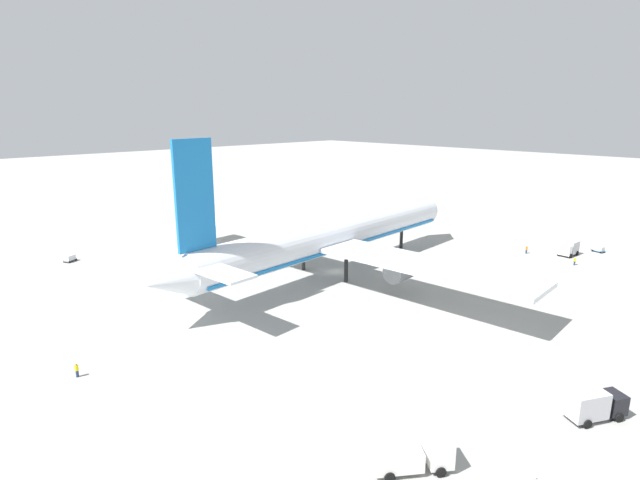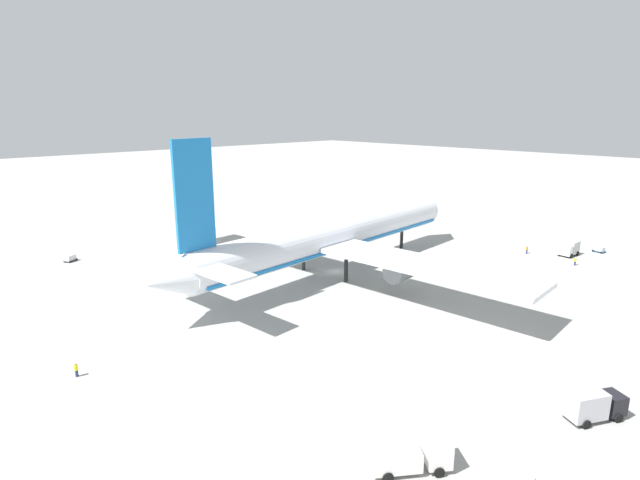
{
  "view_description": "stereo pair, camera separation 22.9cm",
  "coord_description": "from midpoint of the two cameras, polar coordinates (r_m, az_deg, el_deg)",
  "views": [
    {
      "loc": [
        -63.94,
        -62.29,
        29.0
      ],
      "look_at": [
        -3.76,
        0.17,
        6.7
      ],
      "focal_mm": 28.35,
      "sensor_mm": 36.0,
      "label": 1
    },
    {
      "loc": [
        -63.77,
        -62.45,
        29.0
      ],
      "look_at": [
        -3.76,
        0.17,
        6.7
      ],
      "focal_mm": 28.35,
      "sensor_mm": 36.0,
      "label": 2
    }
  ],
  "objects": [
    {
      "name": "ground_worker_3",
      "position": [
        109.09,
        26.75,
        -2.14
      ],
      "size": [
        0.42,
        0.42,
        1.6
      ],
      "color": "navy",
      "rests_on": "ground"
    },
    {
      "name": "service_truck_0",
      "position": [
        115.64,
        26.22,
        -0.81
      ],
      "size": [
        4.8,
        2.92,
        2.9
      ],
      "color": "white",
      "rests_on": "ground"
    },
    {
      "name": "ground_worker_5",
      "position": [
        113.77,
        22.22,
        -1.01
      ],
      "size": [
        0.52,
        0.52,
        1.65
      ],
      "color": "navy",
      "rests_on": "ground"
    },
    {
      "name": "airliner",
      "position": [
        90.93,
        1.12,
        0.4
      ],
      "size": [
        74.5,
        77.02,
        25.46
      ],
      "color": "silver",
      "rests_on": "ground"
    },
    {
      "name": "ground_worker_0",
      "position": [
        64.4,
        -25.85,
        -13.09
      ],
      "size": [
        0.51,
        0.51,
        1.61
      ],
      "color": "navy",
      "rests_on": "ground"
    },
    {
      "name": "service_truck_2",
      "position": [
        46.06,
        10.37,
        -22.7
      ],
      "size": [
        6.89,
        5.95,
        2.77
      ],
      "color": "white",
      "rests_on": "ground"
    },
    {
      "name": "ground_plane",
      "position": [
        93.85,
        1.66,
        -3.58
      ],
      "size": [
        600.0,
        600.0,
        0.0
      ],
      "primitive_type": "plane",
      "color": "#9E9E99"
    },
    {
      "name": "baggage_cart_2",
      "position": [
        111.39,
        -26.46,
        -1.84
      ],
      "size": [
        2.87,
        2.37,
        1.31
      ],
      "color": "#595B60",
      "rests_on": "ground"
    },
    {
      "name": "traffic_cone_1",
      "position": [
        137.42,
        -6.59,
        2.26
      ],
      "size": [
        0.36,
        0.36,
        0.55
      ],
      "primitive_type": "cone",
      "color": "orange",
      "rests_on": "ground"
    },
    {
      "name": "traffic_cone_0",
      "position": [
        131.68,
        10.1,
        1.59
      ],
      "size": [
        0.36,
        0.36,
        0.55
      ],
      "primitive_type": "cone",
      "color": "orange",
      "rests_on": "ground"
    },
    {
      "name": "service_truck_1",
      "position": [
        57.4,
        28.43,
        -15.97
      ],
      "size": [
        6.16,
        4.67,
        3.04
      ],
      "color": "black",
      "rests_on": "ground"
    },
    {
      "name": "baggage_cart_0",
      "position": [
        121.58,
        28.89,
        -0.89
      ],
      "size": [
        1.88,
        2.94,
        1.21
      ],
      "color": "#26598C",
      "rests_on": "ground"
    }
  ]
}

